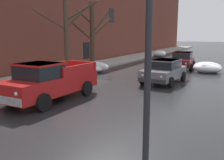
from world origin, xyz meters
TOP-DOWN VIEW (x-y plane):
  - left_sidewalk_slab at (-6.22, 18.00)m, footprint 3.40×80.00m
  - brick_townhouse_facade at (-8.42, 18.00)m, footprint 0.63×80.00m
  - snow_bank_near_corner_left at (-4.40, 15.85)m, footprint 1.70×1.15m
  - snow_bank_along_left_kerb at (3.60, 19.67)m, footprint 2.17×1.45m
  - snow_bank_mid_block_left at (-3.89, 31.44)m, footprint 1.65×1.21m
  - snow_bank_near_corner_right at (3.61, 20.30)m, footprint 2.16×1.30m
  - snow_bank_along_right_kerb at (-4.36, 16.15)m, footprint 2.51×0.96m
  - bare_tree_second_along_sidewalk at (-4.47, 12.88)m, footprint 3.32×2.95m
  - bare_tree_mid_block at (-4.53, 16.14)m, footprint 2.38×3.99m
  - pickup_truck_red_approaching_near_lane at (-1.53, 7.70)m, footprint 2.16×4.97m
  - sedan_grey_parked_kerbside_close at (1.80, 14.30)m, footprint 2.10×3.98m
  - sedan_maroon_parked_kerbside_mid at (1.34, 21.26)m, footprint 2.15×4.09m
  - street_lamp_post at (4.42, 4.03)m, footprint 0.44×0.24m

SIDE VIEW (x-z plane):
  - left_sidewalk_slab at x=-6.22m, z-range 0.00..0.15m
  - snow_bank_near_corner_left at x=-4.40m, z-range -0.07..0.68m
  - snow_bank_along_left_kerb at x=3.60m, z-range -0.01..0.70m
  - snow_bank_mid_block_left at x=-3.89m, z-range -0.02..0.75m
  - snow_bank_near_corner_right at x=3.61m, z-range -0.01..0.78m
  - snow_bank_along_right_kerb at x=-4.36m, z-range -0.01..0.81m
  - sedan_grey_parked_kerbside_close at x=1.80m, z-range 0.04..1.46m
  - sedan_maroon_parked_kerbside_mid at x=1.34m, z-range 0.04..1.46m
  - pickup_truck_red_approaching_near_lane at x=-1.53m, z-range 0.00..1.76m
  - bare_tree_mid_block at x=-4.53m, z-range 0.22..5.54m
  - street_lamp_post at x=4.42m, z-range 0.36..6.46m
  - bare_tree_second_along_sidewalk at x=-4.47m, z-range 0.16..7.08m
  - brick_townhouse_facade at x=-8.42m, z-range 0.00..11.14m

